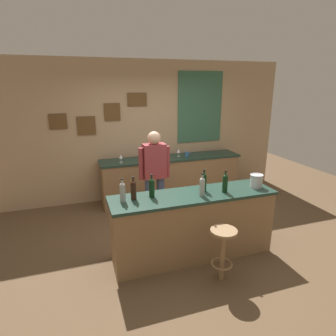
{
  "coord_description": "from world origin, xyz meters",
  "views": [
    {
      "loc": [
        -1.46,
        -3.66,
        2.33
      ],
      "look_at": [
        -0.08,
        0.45,
        1.05
      ],
      "focal_mm": 30.54,
      "sensor_mm": 36.0,
      "label": 1
    }
  ],
  "objects_px": {
    "wine_bottle_e": "(204,182)",
    "wine_bottle_c": "(152,187)",
    "wine_bottle_f": "(225,183)",
    "coffee_mug": "(187,154)",
    "bartender": "(155,173)",
    "wine_glass_c": "(179,151)",
    "wine_bottle_a": "(122,191)",
    "wine_glass_a": "(121,157)",
    "wine_bottle_b": "(133,189)",
    "ice_bucket": "(256,180)",
    "bar_stool": "(223,246)",
    "wine_glass_b": "(143,154)",
    "wine_bottle_d": "(202,186)"
  },
  "relations": [
    {
      "from": "wine_bottle_e",
      "to": "wine_bottle_c",
      "type": "bearing_deg",
      "value": 178.66
    },
    {
      "from": "wine_bottle_f",
      "to": "coffee_mug",
      "type": "bearing_deg",
      "value": 81.96
    },
    {
      "from": "bartender",
      "to": "wine_glass_c",
      "type": "xyz_separation_m",
      "value": [
        0.81,
        1.06,
        0.07
      ]
    },
    {
      "from": "wine_bottle_a",
      "to": "wine_bottle_f",
      "type": "distance_m",
      "value": 1.37
    },
    {
      "from": "wine_glass_a",
      "to": "coffee_mug",
      "type": "xyz_separation_m",
      "value": [
        1.36,
        0.03,
        -0.06
      ]
    },
    {
      "from": "wine_bottle_b",
      "to": "wine_bottle_e",
      "type": "relative_size",
      "value": 1.0
    },
    {
      "from": "ice_bucket",
      "to": "bartender",
      "type": "bearing_deg",
      "value": 139.02
    },
    {
      "from": "bar_stool",
      "to": "wine_bottle_f",
      "type": "bearing_deg",
      "value": 61.25
    },
    {
      "from": "ice_bucket",
      "to": "wine_bottle_a",
      "type": "bearing_deg",
      "value": 177.68
    },
    {
      "from": "wine_glass_a",
      "to": "wine_glass_b",
      "type": "bearing_deg",
      "value": 5.67
    },
    {
      "from": "wine_bottle_a",
      "to": "wine_bottle_b",
      "type": "bearing_deg",
      "value": 10.61
    },
    {
      "from": "wine_bottle_b",
      "to": "wine_bottle_e",
      "type": "bearing_deg",
      "value": -0.45
    },
    {
      "from": "bar_stool",
      "to": "wine_glass_a",
      "type": "xyz_separation_m",
      "value": [
        -0.77,
        2.58,
        0.55
      ]
    },
    {
      "from": "bartender",
      "to": "wine_bottle_d",
      "type": "xyz_separation_m",
      "value": [
        0.33,
        -1.1,
        0.12
      ]
    },
    {
      "from": "bar_stool",
      "to": "wine_bottle_c",
      "type": "distance_m",
      "value": 1.14
    },
    {
      "from": "wine_glass_b",
      "to": "wine_bottle_f",
      "type": "bearing_deg",
      "value": -73.47
    },
    {
      "from": "wine_bottle_c",
      "to": "ice_bucket",
      "type": "distance_m",
      "value": 1.51
    },
    {
      "from": "bartender",
      "to": "wine_bottle_e",
      "type": "distance_m",
      "value": 1.05
    },
    {
      "from": "wine_bottle_d",
      "to": "coffee_mug",
      "type": "xyz_separation_m",
      "value": [
        0.64,
        2.09,
        -0.11
      ]
    },
    {
      "from": "wine_bottle_c",
      "to": "ice_bucket",
      "type": "bearing_deg",
      "value": -4.29
    },
    {
      "from": "wine_glass_a",
      "to": "coffee_mug",
      "type": "relative_size",
      "value": 1.24
    },
    {
      "from": "wine_bottle_e",
      "to": "wine_bottle_f",
      "type": "relative_size",
      "value": 1.0
    },
    {
      "from": "coffee_mug",
      "to": "bar_stool",
      "type": "bearing_deg",
      "value": -102.73
    },
    {
      "from": "bartender",
      "to": "wine_glass_a",
      "type": "bearing_deg",
      "value": 111.91
    },
    {
      "from": "wine_glass_c",
      "to": "bartender",
      "type": "bearing_deg",
      "value": -127.45
    },
    {
      "from": "coffee_mug",
      "to": "bartender",
      "type": "bearing_deg",
      "value": -134.34
    },
    {
      "from": "bar_stool",
      "to": "coffee_mug",
      "type": "height_order",
      "value": "coffee_mug"
    },
    {
      "from": "wine_bottle_b",
      "to": "wine_bottle_c",
      "type": "xyz_separation_m",
      "value": [
        0.24,
        0.01,
        0.0
      ]
    },
    {
      "from": "bartender",
      "to": "wine_glass_b",
      "type": "relative_size",
      "value": 10.45
    },
    {
      "from": "bar_stool",
      "to": "wine_glass_c",
      "type": "distance_m",
      "value": 2.77
    },
    {
      "from": "wine_bottle_b",
      "to": "ice_bucket",
      "type": "distance_m",
      "value": 1.75
    },
    {
      "from": "wine_glass_b",
      "to": "coffee_mug",
      "type": "height_order",
      "value": "wine_glass_b"
    },
    {
      "from": "wine_bottle_d",
      "to": "wine_bottle_e",
      "type": "height_order",
      "value": "same"
    },
    {
      "from": "wine_glass_a",
      "to": "bar_stool",
      "type": "bearing_deg",
      "value": -73.42
    },
    {
      "from": "wine_bottle_d",
      "to": "wine_bottle_f",
      "type": "bearing_deg",
      "value": 3.64
    },
    {
      "from": "wine_bottle_c",
      "to": "coffee_mug",
      "type": "relative_size",
      "value": 2.45
    },
    {
      "from": "wine_bottle_c",
      "to": "wine_glass_b",
      "type": "bearing_deg",
      "value": 79.38
    },
    {
      "from": "wine_bottle_f",
      "to": "coffee_mug",
      "type": "xyz_separation_m",
      "value": [
        0.29,
        2.07,
        -0.11
      ]
    },
    {
      "from": "wine_bottle_d",
      "to": "wine_glass_c",
      "type": "height_order",
      "value": "wine_bottle_d"
    },
    {
      "from": "bar_stool",
      "to": "wine_bottle_f",
      "type": "relative_size",
      "value": 2.22
    },
    {
      "from": "bartender",
      "to": "wine_bottle_f",
      "type": "height_order",
      "value": "bartender"
    },
    {
      "from": "wine_bottle_c",
      "to": "wine_glass_c",
      "type": "relative_size",
      "value": 1.97
    },
    {
      "from": "wine_bottle_a",
      "to": "coffee_mug",
      "type": "bearing_deg",
      "value": 49.77
    },
    {
      "from": "wine_bottle_a",
      "to": "coffee_mug",
      "type": "distance_m",
      "value": 2.57
    },
    {
      "from": "wine_glass_a",
      "to": "wine_bottle_f",
      "type": "bearing_deg",
      "value": -62.37
    },
    {
      "from": "ice_bucket",
      "to": "coffee_mug",
      "type": "height_order",
      "value": "ice_bucket"
    },
    {
      "from": "wine_bottle_d",
      "to": "wine_bottle_a",
      "type": "bearing_deg",
      "value": 172.61
    },
    {
      "from": "wine_bottle_f",
      "to": "wine_bottle_e",
      "type": "bearing_deg",
      "value": 152.97
    },
    {
      "from": "wine_bottle_e",
      "to": "ice_bucket",
      "type": "relative_size",
      "value": 1.63
    },
    {
      "from": "wine_bottle_b",
      "to": "wine_bottle_a",
      "type": "bearing_deg",
      "value": -169.39
    }
  ]
}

